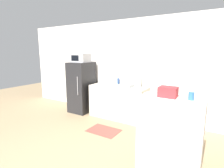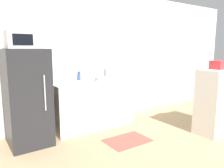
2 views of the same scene
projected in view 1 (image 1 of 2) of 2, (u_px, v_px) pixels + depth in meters
wall_back at (138, 69)px, 4.59m from camera, size 8.00×0.06×2.60m
refrigerator at (82, 87)px, 5.15m from camera, size 0.60×0.68×1.46m
microwave at (81, 58)px, 4.99m from camera, size 0.49×0.36×0.25m
counter at (118, 102)px, 4.68m from camera, size 1.53×0.60×0.87m
sink_basin at (127, 85)px, 4.53m from camera, size 0.32×0.29×0.06m
bottle_tall at (114, 81)px, 4.51m from camera, size 0.07×0.07×0.29m
bottle_short at (118, 81)px, 4.87m from camera, size 0.06×0.06×0.17m
shelf_cabinet at (170, 135)px, 2.54m from camera, size 0.88×0.42×1.12m
basket at (168, 92)px, 2.48m from camera, size 0.25×0.20×0.15m
jar at (191, 96)px, 2.32m from camera, size 0.08×0.08×0.11m
paper_towel_roll at (139, 82)px, 4.49m from camera, size 0.13×0.13×0.27m
kitchen_rug at (104, 130)px, 3.94m from camera, size 0.71×0.50×0.01m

